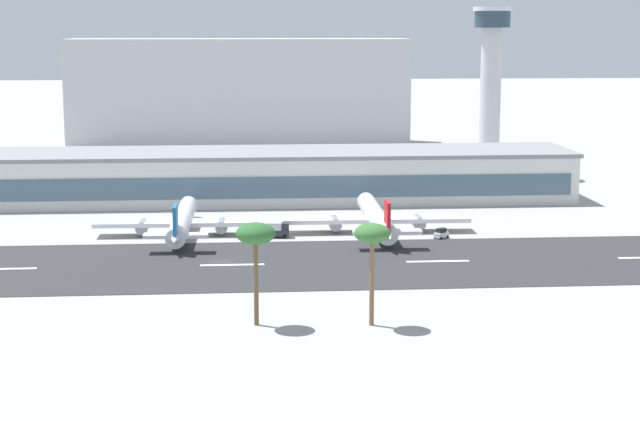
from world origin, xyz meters
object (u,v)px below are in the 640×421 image
object	(u,v)px
airliner_red_tail_gate_1	(377,219)
service_baggage_tug_1	(441,234)
palm_tree_2	(372,237)
control_tower	(491,78)
service_box_truck_0	(275,229)
terminal_building	(274,175)
distant_hotel_block	(239,93)
palm_tree_1	(256,236)
airliner_blue_tail_gate_0	(182,222)

from	to	relation	value
airliner_red_tail_gate_1	service_baggage_tug_1	size ratio (longest dim) A/B	13.55
airliner_red_tail_gate_1	palm_tree_2	bearing A→B (deg)	172.61
control_tower	airliner_red_tail_gate_1	size ratio (longest dim) A/B	1.06
control_tower	service_box_truck_0	world-z (taller)	control_tower
terminal_building	distant_hotel_block	size ratio (longest dim) A/B	1.23
terminal_building	airliner_red_tail_gate_1	distance (m)	50.00
palm_tree_1	service_baggage_tug_1	bearing A→B (deg)	56.88
service_box_truck_0	palm_tree_1	bearing A→B (deg)	-89.82
airliner_blue_tail_gate_0	service_box_truck_0	world-z (taller)	airliner_blue_tail_gate_0
service_box_truck_0	service_baggage_tug_1	bearing A→B (deg)	-1.63
control_tower	distant_hotel_block	world-z (taller)	control_tower
distant_hotel_block	service_box_truck_0	distance (m)	174.75
distant_hotel_block	airliner_blue_tail_gate_0	bearing A→B (deg)	-94.17
service_box_truck_0	palm_tree_1	xyz separation A→B (m)	(-4.97, -64.95, 11.75)
terminal_building	palm_tree_2	bearing A→B (deg)	-84.75
control_tower	service_baggage_tug_1	bearing A→B (deg)	-109.33
terminal_building	service_baggage_tug_1	xyz separation A→B (m)	(33.36, -52.49, -5.32)
airliner_blue_tail_gate_0	service_baggage_tug_1	distance (m)	55.01
distant_hotel_block	service_baggage_tug_1	size ratio (longest dim) A/B	35.79
airliner_blue_tail_gate_0	palm_tree_2	size ratio (longest dim) A/B	2.95
distant_hotel_block	service_baggage_tug_1	bearing A→B (deg)	-76.65
airliner_red_tail_gate_1	palm_tree_1	bearing A→B (deg)	159.11
distant_hotel_block	service_baggage_tug_1	world-z (taller)	distant_hotel_block
airliner_blue_tail_gate_0	control_tower	bearing A→B (deg)	-44.60
airliner_red_tail_gate_1	palm_tree_2	xyz separation A→B (m)	(-10.06, -69.66, 10.34)
control_tower	service_box_truck_0	bearing A→B (deg)	-127.35
palm_tree_1	palm_tree_2	distance (m)	17.17
distant_hotel_block	airliner_red_tail_gate_1	xyz separation A→B (m)	(29.39, -170.38, -16.75)
control_tower	airliner_blue_tail_gate_0	size ratio (longest dim) A/B	1.09
terminal_building	palm_tree_1	xyz separation A→B (m)	(-6.54, -113.65, 7.16)
distant_hotel_block	palm_tree_2	size ratio (longest dim) A/B	8.04
distant_hotel_block	airliner_red_tail_gate_1	world-z (taller)	distant_hotel_block
control_tower	airliner_blue_tail_gate_0	xyz separation A→B (m)	(-86.73, -85.02, -26.14)
distant_hotel_block	palm_tree_1	size ratio (longest dim) A/B	8.00
service_baggage_tug_1	service_box_truck_0	bearing A→B (deg)	-46.65
control_tower	service_box_truck_0	xyz separation A→B (m)	(-67.10, -87.92, -27.38)
distant_hotel_block	palm_tree_1	distance (m)	238.71
airliner_blue_tail_gate_0	palm_tree_2	xyz separation A→B (m)	(31.77, -69.28, 10.43)
service_baggage_tug_1	palm_tree_1	size ratio (longest dim) A/B	0.22
airliner_blue_tail_gate_0	service_baggage_tug_1	world-z (taller)	airliner_blue_tail_gate_0
control_tower	service_baggage_tug_1	size ratio (longest dim) A/B	14.32
service_box_truck_0	palm_tree_1	size ratio (longest dim) A/B	0.40
distant_hotel_block	airliner_red_tail_gate_1	bearing A→B (deg)	-80.21
airliner_red_tail_gate_1	service_baggage_tug_1	distance (m)	14.71
control_tower	service_baggage_tug_1	world-z (taller)	control_tower
palm_tree_1	control_tower	bearing A→B (deg)	64.76
airliner_blue_tail_gate_0	service_box_truck_0	distance (m)	19.88
airliner_red_tail_gate_1	service_box_truck_0	world-z (taller)	airliner_red_tail_gate_1
airliner_blue_tail_gate_0	palm_tree_1	distance (m)	70.21
airliner_blue_tail_gate_0	service_baggage_tug_1	size ratio (longest dim) A/B	13.13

